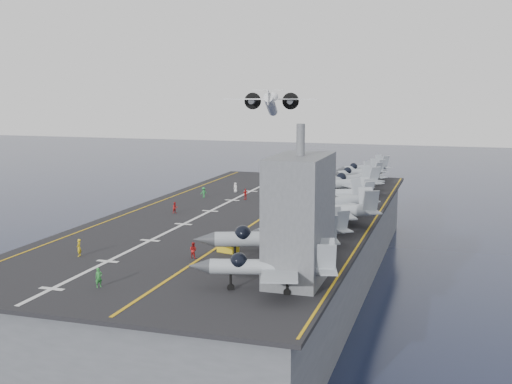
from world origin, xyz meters
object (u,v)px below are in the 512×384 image
(tow_cart_a, at_px, (228,246))
(transport_plane, at_px, (271,105))
(island_superstructure, at_px, (300,203))
(fighter_jet_0, at_px, (272,266))

(tow_cart_a, distance_m, transport_plane, 76.24)
(island_superstructure, bearing_deg, fighter_jet_0, -109.04)
(island_superstructure, distance_m, tow_cart_a, 14.40)
(fighter_jet_0, height_order, transport_plane, transport_plane)
(island_superstructure, distance_m, transport_plane, 85.28)
(island_superstructure, bearing_deg, transport_plane, 107.93)
(island_superstructure, height_order, transport_plane, transport_plane)
(tow_cart_a, bearing_deg, island_superstructure, -37.20)
(fighter_jet_0, xyz_separation_m, transport_plane, (-24.64, 85.24, 12.41))
(fighter_jet_0, relative_size, transport_plane, 0.65)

